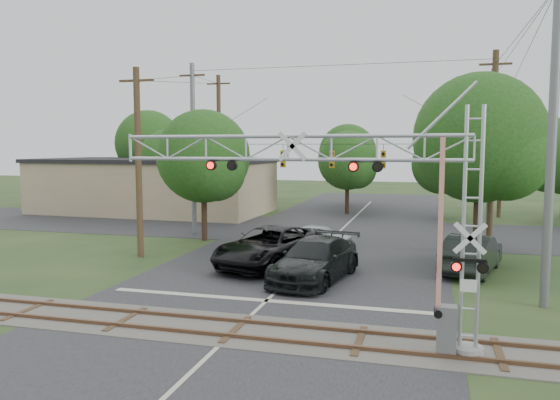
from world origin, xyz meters
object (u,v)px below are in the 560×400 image
(crossing_gantry, at_px, (355,199))
(sedan_silver, at_px, (321,236))
(commercial_building, at_px, (154,185))
(traffic_signal_span, at_px, (347,151))
(pickup_black, at_px, (270,247))
(streetlight, at_px, (481,165))
(car_dark, at_px, (315,260))

(crossing_gantry, xyz_separation_m, sedan_silver, (-4.09, 15.85, -3.76))
(sedan_silver, height_order, commercial_building, commercial_building)
(traffic_signal_span, distance_m, pickup_black, 10.02)
(traffic_signal_span, height_order, commercial_building, traffic_signal_span)
(pickup_black, distance_m, streetlight, 17.30)
(car_dark, distance_m, commercial_building, 28.75)
(car_dark, distance_m, sedan_silver, 8.31)
(traffic_signal_span, xyz_separation_m, sedan_silver, (-1.15, -2.50, -5.00))
(car_dark, height_order, sedan_silver, car_dark)
(crossing_gantry, xyz_separation_m, commercial_building, (-22.07, 28.88, -1.98))
(car_dark, xyz_separation_m, commercial_building, (-19.33, 21.22, 1.51))
(traffic_signal_span, bearing_deg, commercial_building, 151.20)
(pickup_black, distance_m, car_dark, 3.55)
(crossing_gantry, bearing_deg, pickup_black, 119.12)
(pickup_black, relative_size, car_dark, 1.10)
(traffic_signal_span, bearing_deg, streetlight, 27.85)
(streetlight, bearing_deg, traffic_signal_span, -152.15)
(sedan_silver, bearing_deg, traffic_signal_span, -18.87)
(pickup_black, bearing_deg, commercial_building, 146.13)
(crossing_gantry, bearing_deg, commercial_building, 127.39)
(crossing_gantry, height_order, pickup_black, crossing_gantry)
(pickup_black, relative_size, commercial_building, 0.33)
(sedan_silver, height_order, streetlight, streetlight)
(commercial_building, height_order, streetlight, streetlight)
(car_dark, xyz_separation_m, streetlight, (8.15, 15.12, 3.80))
(sedan_silver, bearing_deg, crossing_gantry, -159.76)
(crossing_gantry, relative_size, traffic_signal_span, 0.57)
(crossing_gantry, bearing_deg, streetlight, 76.63)
(crossing_gantry, distance_m, streetlight, 23.41)
(traffic_signal_span, bearing_deg, car_dark, -88.90)
(crossing_gantry, height_order, commercial_building, crossing_gantry)
(traffic_signal_span, xyz_separation_m, pickup_black, (-2.56, -8.48, -4.68))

